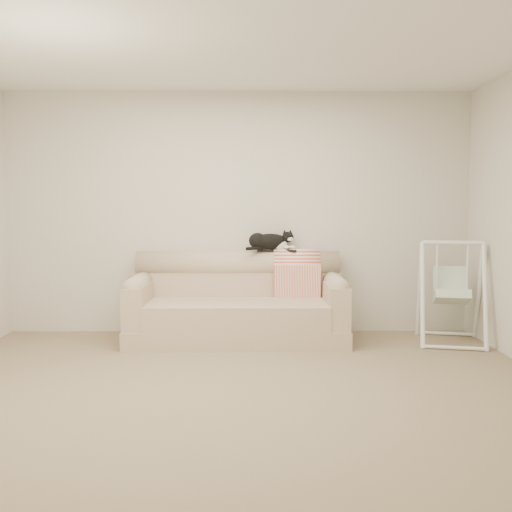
{
  "coord_description": "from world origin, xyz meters",
  "views": [
    {
      "loc": [
        0.14,
        -4.2,
        1.38
      ],
      "look_at": [
        0.18,
        1.27,
        0.9
      ],
      "focal_mm": 40.0,
      "sensor_mm": 36.0,
      "label": 1
    }
  ],
  "objects_px": {
    "baby_swing": "(451,292)",
    "remote_b": "(289,251)",
    "tuxedo_cat": "(270,241)",
    "sofa": "(237,306)",
    "remote_a": "(266,250)"
  },
  "relations": [
    {
      "from": "baby_swing",
      "to": "remote_b",
      "type": "bearing_deg",
      "value": 167.63
    },
    {
      "from": "tuxedo_cat",
      "to": "baby_swing",
      "type": "bearing_deg",
      "value": -12.0
    },
    {
      "from": "remote_b",
      "to": "sofa",
      "type": "bearing_deg",
      "value": -159.61
    },
    {
      "from": "remote_a",
      "to": "tuxedo_cat",
      "type": "xyz_separation_m",
      "value": [
        0.05,
        0.01,
        0.09
      ]
    },
    {
      "from": "sofa",
      "to": "tuxedo_cat",
      "type": "distance_m",
      "value": 0.77
    },
    {
      "from": "remote_a",
      "to": "sofa",
      "type": "bearing_deg",
      "value": -142.33
    },
    {
      "from": "sofa",
      "to": "baby_swing",
      "type": "relative_size",
      "value": 2.11
    },
    {
      "from": "tuxedo_cat",
      "to": "baby_swing",
      "type": "distance_m",
      "value": 1.92
    },
    {
      "from": "baby_swing",
      "to": "remote_a",
      "type": "bearing_deg",
      "value": 168.45
    },
    {
      "from": "remote_a",
      "to": "tuxedo_cat",
      "type": "bearing_deg",
      "value": 6.88
    },
    {
      "from": "sofa",
      "to": "remote_a",
      "type": "relative_size",
      "value": 12.14
    },
    {
      "from": "sofa",
      "to": "tuxedo_cat",
      "type": "xyz_separation_m",
      "value": [
        0.34,
        0.23,
        0.65
      ]
    },
    {
      "from": "remote_a",
      "to": "baby_swing",
      "type": "relative_size",
      "value": 0.17
    },
    {
      "from": "tuxedo_cat",
      "to": "baby_swing",
      "type": "xyz_separation_m",
      "value": [
        1.82,
        -0.39,
        -0.49
      ]
    },
    {
      "from": "sofa",
      "to": "baby_swing",
      "type": "height_order",
      "value": "baby_swing"
    }
  ]
}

